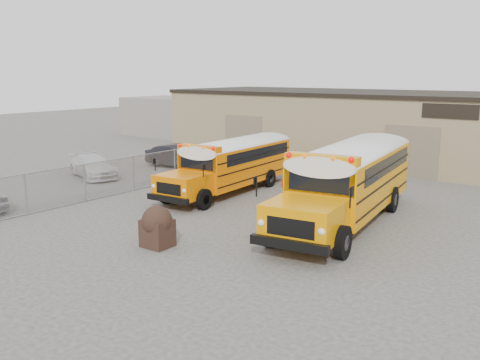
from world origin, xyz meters
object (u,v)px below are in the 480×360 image
Objects in this scene: school_bus_left at (285,148)px; tarp_bundle at (157,226)px; school_bus_right at (389,154)px; car_dark at (178,156)px; car_white at (93,166)px.

tarp_bundle is (3.84, -14.14, -0.82)m from school_bus_left.
school_bus_right is (6.60, -0.50, 0.29)m from school_bus_left.
school_bus_left is at bearing -74.81° from car_dark.
school_bus_right reaches higher than car_dark.
school_bus_right is 7.70× the size of tarp_bundle.
tarp_bundle is 15.85m from car_dark.
school_bus_left reaches higher than tarp_bundle.
tarp_bundle reaches higher than car_dark.
school_bus_right is at bearing -4.30° from school_bus_left.
car_white is at bearing 159.13° from car_dark.
school_bus_left is 11.26m from car_white.
tarp_bundle is at bearing -142.14° from car_dark.
school_bus_right is at bearing -85.95° from car_dark.
school_bus_left is 6.42× the size of tarp_bundle.
tarp_bundle is at bearing -74.82° from school_bus_left.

